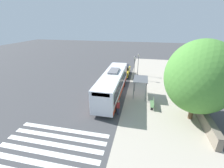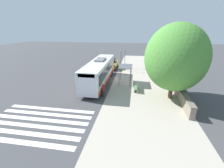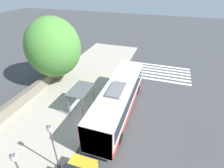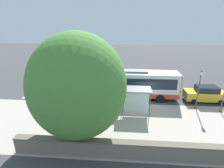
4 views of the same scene
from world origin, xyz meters
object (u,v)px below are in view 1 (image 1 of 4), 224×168
object	(u,v)px
street_lamp_near	(134,66)
shade_tree	(200,77)
bus	(113,84)
bench	(152,104)
street_lamp_far	(138,63)
bus_shelter	(142,82)
parked_car_behind_bus	(124,71)
pedestrian	(118,106)

from	to	relation	value
street_lamp_near	shade_tree	bearing A→B (deg)	122.52
bus	bench	size ratio (longest dim) A/B	6.30
street_lamp_near	street_lamp_far	size ratio (longest dim) A/B	1.01
bus_shelter	shade_tree	distance (m)	7.42
street_lamp_far	parked_car_behind_bus	size ratio (longest dim) A/B	0.93
street_lamp_near	parked_car_behind_bus	distance (m)	3.04
bus_shelter	shade_tree	world-z (taller)	shade_tree
bus	street_lamp_near	world-z (taller)	street_lamp_near
pedestrian	parked_car_behind_bus	distance (m)	13.55
bus_shelter	street_lamp_far	distance (m)	8.97
bus_shelter	street_lamp_near	size ratio (longest dim) A/B	0.70
street_lamp_near	parked_car_behind_bus	size ratio (longest dim) A/B	0.94
pedestrian	street_lamp_near	world-z (taller)	street_lamp_near
bus	parked_car_behind_bus	xyz separation A→B (m)	(-0.46, -8.96, -0.89)
bus_shelter	street_lamp_near	distance (m)	6.78
bus	pedestrian	distance (m)	4.87
parked_car_behind_bus	street_lamp_far	bearing A→B (deg)	-165.94
bus_shelter	bench	world-z (taller)	bus_shelter
bench	shade_tree	size ratio (longest dim) A/B	0.22
bus_shelter	shade_tree	bearing A→B (deg)	141.47
pedestrian	parked_car_behind_bus	world-z (taller)	parked_car_behind_bus
pedestrian	bench	bearing A→B (deg)	-147.37
bench	pedestrian	bearing A→B (deg)	32.63
pedestrian	shade_tree	distance (m)	8.69
bus	street_lamp_far	distance (m)	10.08
bench	bus	bearing A→B (deg)	-20.92
bus	bus_shelter	xyz separation A→B (m)	(-3.95, -0.69, 0.35)
bench	street_lamp_near	xyz separation A→B (m)	(3.01, -9.35, 2.06)
bench	street_lamp_near	world-z (taller)	street_lamp_near
bus	pedestrian	world-z (taller)	bus
bench	shade_tree	distance (m)	6.05
pedestrian	bus_shelter	bearing A→B (deg)	-114.35
street_lamp_near	bench	bearing A→B (deg)	107.83
bus	bench	world-z (taller)	bus
shade_tree	parked_car_behind_bus	size ratio (longest dim) A/B	1.85
pedestrian	bench	world-z (taller)	pedestrian
bus	bus_shelter	world-z (taller)	bus
bus_shelter	shade_tree	xyz separation A→B (m)	(-5.44, 4.33, 2.61)
pedestrian	street_lamp_near	bearing A→B (deg)	-94.06
bus_shelter	pedestrian	world-z (taller)	bus_shelter
bus_shelter	street_lamp_far	bearing A→B (deg)	-83.91
parked_car_behind_bus	bus	bearing A→B (deg)	87.04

